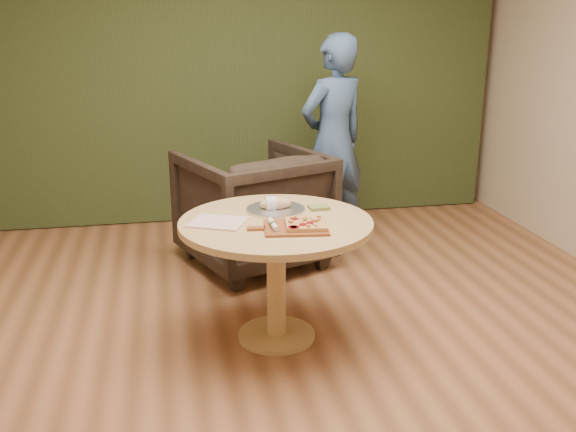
# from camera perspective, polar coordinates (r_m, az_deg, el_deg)

# --- Properties ---
(room_shell) EXTENTS (5.04, 6.04, 2.84)m
(room_shell) POSITION_cam_1_polar(r_m,az_deg,el_deg) (3.20, 2.19, 8.76)
(room_shell) COLOR #9B633E
(room_shell) RESTS_ON ground
(curtain) EXTENTS (4.80, 0.14, 2.78)m
(curtain) POSITION_cam_1_polar(r_m,az_deg,el_deg) (6.04, -4.26, 12.86)
(curtain) COLOR #293618
(curtain) RESTS_ON ground
(pedestal_table) EXTENTS (1.12, 1.12, 0.75)m
(pedestal_table) POSITION_cam_1_polar(r_m,az_deg,el_deg) (3.74, -1.08, -2.44)
(pedestal_table) COLOR tan
(pedestal_table) RESTS_ON ground
(pizza_paddle) EXTENTS (0.46, 0.32, 0.01)m
(pizza_paddle) POSITION_cam_1_polar(r_m,az_deg,el_deg) (3.54, 0.53, -1.05)
(pizza_paddle) COLOR brown
(pizza_paddle) RESTS_ON pedestal_table
(flatbread_pizza) EXTENTS (0.25, 0.25, 0.04)m
(flatbread_pizza) POSITION_cam_1_polar(r_m,az_deg,el_deg) (3.54, 1.56, -0.71)
(flatbread_pizza) COLOR tan
(flatbread_pizza) RESTS_ON pizza_paddle
(cutlery_roll) EXTENTS (0.03, 0.20, 0.03)m
(cutlery_roll) POSITION_cam_1_polar(r_m,az_deg,el_deg) (3.53, -1.32, -0.76)
(cutlery_roll) COLOR silver
(cutlery_roll) RESTS_ON pizza_paddle
(newspaper) EXTENTS (0.38, 0.35, 0.01)m
(newspaper) POSITION_cam_1_polar(r_m,az_deg,el_deg) (3.67, -6.26, -0.55)
(newspaper) COLOR white
(newspaper) RESTS_ON pedestal_table
(serving_tray) EXTENTS (0.36, 0.36, 0.02)m
(serving_tray) POSITION_cam_1_polar(r_m,az_deg,el_deg) (3.88, -1.10, 0.59)
(serving_tray) COLOR silver
(serving_tray) RESTS_ON pedestal_table
(bread_roll) EXTENTS (0.19, 0.09, 0.09)m
(bread_roll) POSITION_cam_1_polar(r_m,az_deg,el_deg) (3.86, -1.24, 1.10)
(bread_roll) COLOR tan
(bread_roll) RESTS_ON serving_tray
(green_packet) EXTENTS (0.13, 0.11, 0.02)m
(green_packet) POSITION_cam_1_polar(r_m,az_deg,el_deg) (3.91, 2.75, 0.78)
(green_packet) COLOR #565F2B
(green_packet) RESTS_ON pedestal_table
(armchair) EXTENTS (1.24, 1.20, 1.00)m
(armchair) POSITION_cam_1_polar(r_m,az_deg,el_deg) (4.95, -3.12, 1.24)
(armchair) COLOR black
(armchair) RESTS_ON ground
(person_standing) EXTENTS (0.75, 0.64, 1.75)m
(person_standing) POSITION_cam_1_polar(r_m,az_deg,el_deg) (5.40, 4.04, 6.68)
(person_standing) COLOR #38557E
(person_standing) RESTS_ON ground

